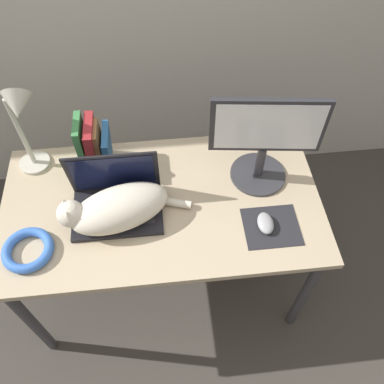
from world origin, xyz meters
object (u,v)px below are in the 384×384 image
(laptop, at_px, (116,200))
(book_row, at_px, (94,147))
(cable_coil, at_px, (28,250))
(cat, at_px, (116,209))
(computer_mouse, at_px, (265,223))
(external_monitor, at_px, (265,138))
(desk_lamp, at_px, (21,119))

(laptop, distance_m, book_row, 0.25)
(book_row, height_order, cable_coil, book_row)
(cat, distance_m, book_row, 0.31)
(cable_coil, bearing_deg, computer_mouse, 1.31)
(book_row, bearing_deg, laptop, -70.22)
(cat, relative_size, cable_coil, 2.65)
(external_monitor, bearing_deg, desk_lamp, 171.62)
(laptop, height_order, cable_coil, laptop)
(cat, height_order, computer_mouse, cat)
(laptop, bearing_deg, external_monitor, 9.92)
(desk_lamp, height_order, cable_coil, desk_lamp)
(cat, bearing_deg, desk_lamp, 137.46)
(cable_coil, bearing_deg, desk_lamp, 89.06)
(computer_mouse, relative_size, cable_coil, 0.51)
(book_row, distance_m, cable_coil, 0.48)
(external_monitor, distance_m, book_row, 0.69)
(laptop, relative_size, book_row, 1.39)
(laptop, bearing_deg, book_row, 109.78)
(cat, relative_size, computer_mouse, 5.19)
(cat, bearing_deg, external_monitor, 15.45)
(cat, xyz_separation_m, book_row, (-0.09, 0.29, 0.04))
(book_row, xyz_separation_m, cable_coil, (-0.24, -0.40, -0.10))
(desk_lamp, bearing_deg, cable_coil, -90.94)
(computer_mouse, bearing_deg, external_monitor, 84.78)
(laptop, height_order, cat, laptop)
(external_monitor, bearing_deg, laptop, -170.08)
(cat, height_order, book_row, book_row)
(laptop, xyz_separation_m, computer_mouse, (0.56, -0.15, -0.03))
(external_monitor, xyz_separation_m, cable_coil, (-0.91, -0.27, -0.20))
(desk_lamp, bearing_deg, book_row, -1.08)
(laptop, distance_m, computer_mouse, 0.58)
(cat, xyz_separation_m, computer_mouse, (0.56, -0.09, -0.06))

